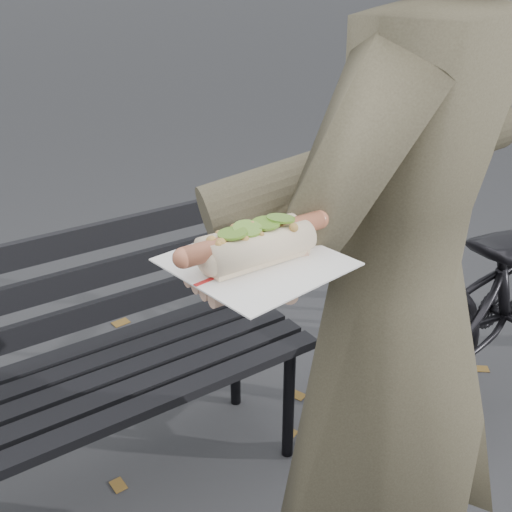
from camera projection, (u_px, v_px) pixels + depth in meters
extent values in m
cylinder|color=black|center=(289.00, 404.00, 2.04)|extent=(0.04, 0.04, 0.45)
cylinder|color=black|center=(235.00, 356.00, 2.30)|extent=(0.04, 0.04, 0.45)
cube|color=black|center=(93.00, 428.00, 1.59)|extent=(1.50, 0.07, 0.03)
cube|color=black|center=(81.00, 410.00, 1.66)|extent=(1.50, 0.07, 0.03)
cube|color=black|center=(70.00, 392.00, 1.72)|extent=(1.50, 0.07, 0.03)
cube|color=black|center=(60.00, 377.00, 1.79)|extent=(1.50, 0.07, 0.03)
cube|color=black|center=(51.00, 362.00, 1.86)|extent=(1.50, 0.07, 0.03)
cube|color=black|center=(230.00, 249.00, 2.12)|extent=(0.04, 0.03, 0.42)
cube|color=black|center=(42.00, 329.00, 1.83)|extent=(1.50, 0.02, 0.08)
cube|color=black|center=(36.00, 292.00, 1.78)|extent=(1.50, 0.02, 0.08)
cube|color=black|center=(28.00, 252.00, 1.72)|extent=(1.50, 0.02, 0.08)
imported|color=#453F2E|center=(392.00, 323.00, 1.15)|extent=(0.80, 0.64, 1.91)
cylinder|color=#453F2E|center=(359.00, 166.00, 0.92)|extent=(0.51, 0.23, 0.19)
cylinder|color=#D8A384|center=(277.00, 259.00, 0.77)|extent=(0.09, 0.08, 0.07)
ellipsoid|color=#D8A384|center=(256.00, 274.00, 0.75)|extent=(0.10, 0.12, 0.03)
cylinder|color=#D8A384|center=(232.00, 295.00, 0.70)|extent=(0.05, 0.02, 0.02)
cylinder|color=#D8A384|center=(223.00, 288.00, 0.71)|extent=(0.05, 0.02, 0.02)
cylinder|color=#D8A384|center=(214.00, 281.00, 0.73)|extent=(0.05, 0.02, 0.02)
cylinder|color=#D8A384|center=(206.00, 275.00, 0.74)|extent=(0.05, 0.02, 0.02)
cylinder|color=#D8A384|center=(289.00, 288.00, 0.71)|extent=(0.04, 0.05, 0.02)
cube|color=white|center=(256.00, 262.00, 0.74)|extent=(0.21, 0.21, 0.00)
cube|color=#B21E1E|center=(256.00, 261.00, 0.74)|extent=(0.19, 0.03, 0.00)
cylinder|color=#BA6747|center=(256.00, 238.00, 0.73)|extent=(0.20, 0.02, 0.02)
sphere|color=#BA6747|center=(183.00, 258.00, 0.68)|extent=(0.03, 0.02, 0.02)
sphere|color=#BA6747|center=(319.00, 220.00, 0.78)|extent=(0.02, 0.02, 0.02)
sphere|color=#9E6B2D|center=(221.00, 243.00, 0.69)|extent=(0.01, 0.01, 0.01)
sphere|color=#9E6B2D|center=(242.00, 227.00, 0.73)|extent=(0.01, 0.01, 0.01)
sphere|color=#9E6B2D|center=(265.00, 222.00, 0.74)|extent=(0.01, 0.01, 0.01)
sphere|color=#9E6B2D|center=(266.00, 224.00, 0.76)|extent=(0.01, 0.01, 0.01)
sphere|color=#9E6B2D|center=(269.00, 224.00, 0.74)|extent=(0.01, 0.01, 0.01)
sphere|color=#9E6B2D|center=(233.00, 238.00, 0.72)|extent=(0.01, 0.01, 0.01)
sphere|color=#9E6B2D|center=(224.00, 239.00, 0.71)|extent=(0.01, 0.01, 0.01)
sphere|color=#9E6B2D|center=(267.00, 234.00, 0.73)|extent=(0.01, 0.01, 0.01)
sphere|color=#9E6B2D|center=(266.00, 231.00, 0.73)|extent=(0.01, 0.01, 0.01)
sphere|color=#9E6B2D|center=(230.00, 237.00, 0.72)|extent=(0.01, 0.01, 0.01)
sphere|color=#9E6B2D|center=(256.00, 232.00, 0.72)|extent=(0.01, 0.01, 0.01)
sphere|color=#9E6B2D|center=(261.00, 234.00, 0.71)|extent=(0.01, 0.01, 0.01)
sphere|color=#9E6B2D|center=(280.00, 222.00, 0.76)|extent=(0.01, 0.01, 0.01)
sphere|color=#9E6B2D|center=(294.00, 228.00, 0.73)|extent=(0.01, 0.01, 0.01)
sphere|color=#9E6B2D|center=(250.00, 237.00, 0.71)|extent=(0.01, 0.01, 0.01)
sphere|color=#9E6B2D|center=(280.00, 224.00, 0.75)|extent=(0.01, 0.01, 0.01)
sphere|color=#9E6B2D|center=(218.00, 244.00, 0.68)|extent=(0.01, 0.01, 0.01)
sphere|color=#9E6B2D|center=(211.00, 241.00, 0.70)|extent=(0.01, 0.01, 0.01)
sphere|color=#9E6B2D|center=(235.00, 246.00, 0.70)|extent=(0.01, 0.01, 0.01)
sphere|color=#9E6B2D|center=(256.00, 237.00, 0.72)|extent=(0.01, 0.01, 0.01)
sphere|color=#9E6B2D|center=(280.00, 233.00, 0.73)|extent=(0.01, 0.01, 0.01)
sphere|color=#9E6B2D|center=(234.00, 228.00, 0.73)|extent=(0.01, 0.01, 0.01)
sphere|color=#9E6B2D|center=(252.00, 227.00, 0.73)|extent=(0.01, 0.01, 0.01)
sphere|color=#9E6B2D|center=(300.00, 228.00, 0.74)|extent=(0.01, 0.01, 0.01)
sphere|color=#9E6B2D|center=(267.00, 228.00, 0.74)|extent=(0.01, 0.01, 0.01)
sphere|color=#9E6B2D|center=(244.00, 240.00, 0.70)|extent=(0.01, 0.01, 0.01)
sphere|color=#9E6B2D|center=(282.00, 222.00, 0.75)|extent=(0.01, 0.01, 0.01)
sphere|color=#9E6B2D|center=(219.00, 234.00, 0.72)|extent=(0.01, 0.01, 0.01)
sphere|color=#9E6B2D|center=(222.00, 236.00, 0.71)|extent=(0.01, 0.01, 0.01)
sphere|color=#9E6B2D|center=(233.00, 250.00, 0.69)|extent=(0.01, 0.01, 0.01)
cylinder|color=#5D8D26|center=(232.00, 233.00, 0.70)|extent=(0.04, 0.04, 0.01)
cylinder|color=#5D8D26|center=(247.00, 229.00, 0.71)|extent=(0.04, 0.04, 0.01)
cylinder|color=#5D8D26|center=(266.00, 223.00, 0.73)|extent=(0.04, 0.04, 0.01)
cylinder|color=#5D8D26|center=(281.00, 218.00, 0.74)|extent=(0.04, 0.04, 0.01)
cube|color=brown|center=(297.00, 395.00, 2.43)|extent=(0.07, 0.08, 0.00)
cube|color=brown|center=(221.00, 275.00, 3.37)|extent=(0.08, 0.06, 0.00)
cube|color=brown|center=(481.00, 369.00, 2.59)|extent=(0.08, 0.07, 0.00)
cube|color=brown|center=(121.00, 323.00, 2.92)|extent=(0.08, 0.06, 0.00)
cube|color=brown|center=(292.00, 433.00, 2.23)|extent=(0.05, 0.05, 0.00)
cube|color=brown|center=(118.00, 485.00, 2.01)|extent=(0.04, 0.06, 0.00)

